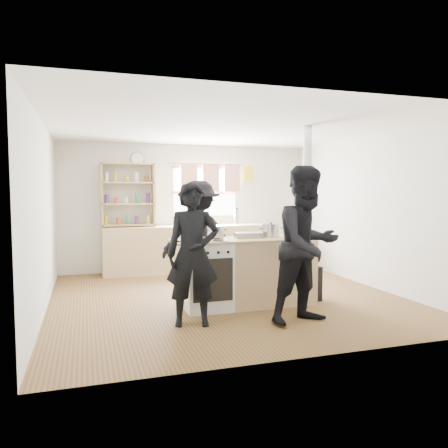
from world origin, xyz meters
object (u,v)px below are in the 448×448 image
Objects in this scene: cooking_island at (248,272)px; roast_tray at (249,235)px; person_far at (199,238)px; person_near_left at (193,254)px; bread_board at (301,234)px; skillet_greens at (195,239)px; stockpot_counter at (271,230)px; flue_heater at (306,255)px; stockpot_stove at (215,232)px; person_near_right at (308,245)px; thermos at (236,217)px.

roast_tray is (0.03, 0.07, 0.50)m from cooking_island.
person_far is (-0.51, 0.81, -0.10)m from roast_tray.
bread_board is at bearing 28.75° from person_near_left.
person_far reaches higher than roast_tray.
skillet_greens is 1.45× the size of stockpot_counter.
person_near_left is at bearing -146.15° from cooking_island.
stockpot_counter is at bearing 150.83° from person_far.
person_far is (-1.39, 0.82, 0.22)m from flue_heater.
person_near_left is at bearing -143.96° from roast_tray.
roast_tray is at bearing 48.04° from person_near_left.
bread_board is (0.73, -0.12, 0.51)m from cooking_island.
stockpot_stove is at bearing 165.04° from bread_board.
cooking_island is 1.12m from person_near_right.
person_near_right reaches higher than thermos.
person_near_left reaches higher than stockpot_counter.
stockpot_counter is 0.15× the size of person_near_right.
stockpot_stove is at bearing 112.42° from person_near_right.
stockpot_counter reaches higher than stockpot_stove.
stockpot_counter is at bearing 9.06° from skillet_greens.
person_near_right is at bearing 128.86° from person_far.
stockpot_counter is (0.79, -0.08, 0.01)m from stockpot_stove.
stockpot_counter is 0.66m from flue_heater.
flue_heater reaches higher than person_near_left.
person_near_right is (1.33, -0.31, 0.10)m from person_near_left.
person_near_right is at bearing -70.28° from roast_tray.
person_near_left is 1.57m from person_far.
person_far is (-0.87, 1.82, -0.07)m from person_near_right.
stockpot_counter is 0.11× the size of flue_heater.
bread_board is (-0.06, -2.89, -0.08)m from thermos.
person_near_left is (-0.51, -0.81, -0.18)m from stockpot_stove.
roast_tray is 0.16× the size of flue_heater.
stockpot_stove reaches higher than roast_tray.
skillet_greens is 0.24× the size of person_near_left.
person_far is at bearing 118.42° from cooking_island.
roast_tray reaches higher than cooking_island.
person_near_right is at bearing -112.67° from bread_board.
cooking_island is at bearing 6.15° from skillet_greens.
stockpot_stove is at bearing 156.35° from cooking_island.
stockpot_stove is at bearing -115.03° from thermos.
person_near_left reaches higher than skillet_greens.
thermos is at bearing 74.10° from cooking_island.
thermos is 0.79× the size of skillet_greens.
bread_board reaches higher than roast_tray.
bread_board is (0.36, -0.22, -0.04)m from stockpot_counter.
person_far reaches higher than thermos.
flue_heater reaches higher than stockpot_stove.
thermos reaches higher than bread_board.
person_near_right is at bearing -54.16° from stockpot_stove.
cooking_island is 1.17× the size of person_near_left.
roast_tray is at bearing 164.25° from bread_board.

